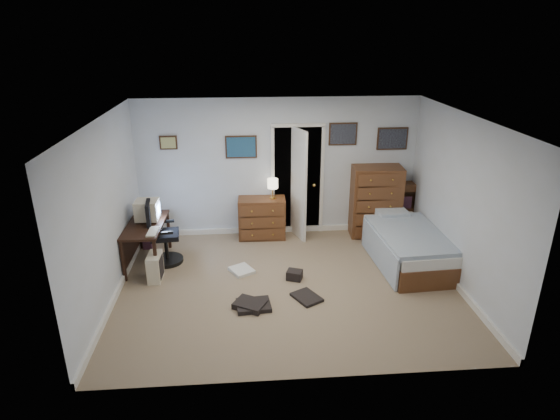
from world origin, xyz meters
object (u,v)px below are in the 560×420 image
object	(u,v)px
bed	(406,245)
computer_desk	(141,233)
low_dresser	(262,218)
tall_dresser	(375,201)
office_chair	(162,239)

from	to	relation	value
bed	computer_desk	bearing A→B (deg)	172.62
low_dresser	tall_dresser	xyz separation A→B (m)	(2.07, -0.02, 0.27)
low_dresser	bed	size ratio (longest dim) A/B	0.43
low_dresser	computer_desk	bearing A→B (deg)	-154.18
tall_dresser	bed	distance (m)	1.21
office_chair	bed	world-z (taller)	office_chair
tall_dresser	bed	bearing A→B (deg)	-75.49
low_dresser	bed	bearing A→B (deg)	-24.99
computer_desk	bed	distance (m)	4.29
office_chair	tall_dresser	xyz separation A→B (m)	(3.73, 0.84, 0.24)
low_dresser	bed	distance (m)	2.58
low_dresser	tall_dresser	distance (m)	2.09
low_dresser	bed	world-z (taller)	low_dresser
tall_dresser	bed	size ratio (longest dim) A/B	0.66
computer_desk	bed	xyz separation A→B (m)	(4.27, -0.29, -0.24)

